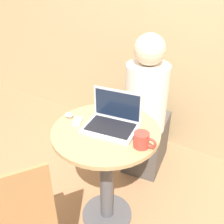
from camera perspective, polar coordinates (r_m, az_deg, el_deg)
name	(u,v)px	position (r m, az deg, el deg)	size (l,w,h in m)	color
ground_plane	(107,215)	(2.08, -1.08, -21.42)	(12.00, 12.00, 0.00)	#9E704C
back_wall	(181,7)	(2.32, 14.81, 21.21)	(7.00, 0.05, 2.60)	tan
round_table	(106,159)	(1.70, -1.25, -10.30)	(0.65, 0.65, 0.76)	#4C4C51
laptop	(113,120)	(1.55, 0.15, -1.86)	(0.34, 0.26, 0.21)	#B7B7BC
cell_phone	(78,121)	(1.63, -7.49, -2.00)	(0.08, 0.10, 0.02)	silver
computer_mouse	(69,115)	(1.69, -9.36, -0.67)	(0.06, 0.04, 0.03)	#B2B2B7
coffee_cup	(142,140)	(1.41, 6.59, -6.12)	(0.13, 0.08, 0.09)	#B2382D
person_seated	(146,118)	(2.16, 7.50, -1.22)	(0.37, 0.52, 1.21)	#4C4742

